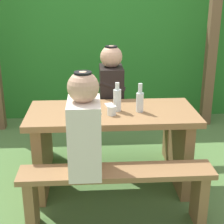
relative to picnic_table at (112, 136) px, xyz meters
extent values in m
plane|color=#4F763B|center=(0.00, 0.00, -0.50)|extent=(12.00, 12.00, 0.00)
cube|color=#287525|center=(0.00, 2.24, 0.39)|extent=(6.40, 0.82, 1.77)
cube|color=brown|center=(1.33, 1.49, 0.63)|extent=(0.12, 0.12, 2.25)
cube|color=olive|center=(0.00, 0.00, 0.21)|extent=(1.40, 0.64, 0.05)
cube|color=olive|center=(-0.60, 0.00, -0.16)|extent=(0.08, 0.54, 0.68)
cube|color=olive|center=(0.60, 0.00, -0.16)|extent=(0.08, 0.54, 0.68)
cube|color=olive|center=(0.00, -0.53, -0.05)|extent=(1.40, 0.24, 0.04)
cube|color=olive|center=(-0.62, -0.53, -0.28)|extent=(0.07, 0.22, 0.43)
cube|color=olive|center=(0.62, -0.53, -0.28)|extent=(0.07, 0.22, 0.43)
cube|color=olive|center=(0.00, 0.53, -0.05)|extent=(1.40, 0.24, 0.04)
cube|color=olive|center=(-0.62, 0.53, -0.28)|extent=(0.07, 0.22, 0.43)
cube|color=olive|center=(0.62, 0.53, -0.28)|extent=(0.07, 0.22, 0.43)
cube|color=silver|center=(-0.22, -0.53, 0.23)|extent=(0.22, 0.34, 0.52)
sphere|color=tan|center=(-0.22, -0.53, 0.59)|extent=(0.21, 0.21, 0.21)
cylinder|color=black|center=(-0.22, -0.53, 0.67)|extent=(0.12, 0.12, 0.02)
cylinder|color=silver|center=(-0.22, -0.39, 0.34)|extent=(0.25, 0.07, 0.15)
cube|color=black|center=(0.03, 0.53, 0.23)|extent=(0.22, 0.34, 0.52)
sphere|color=tan|center=(0.03, 0.53, 0.59)|extent=(0.21, 0.21, 0.21)
cylinder|color=black|center=(0.03, 0.53, 0.67)|extent=(0.12, 0.12, 0.02)
cylinder|color=black|center=(0.03, 0.39, 0.34)|extent=(0.25, 0.07, 0.15)
cylinder|color=silver|center=(-0.01, -0.10, 0.27)|extent=(0.07, 0.07, 0.08)
cylinder|color=silver|center=(0.04, 0.00, 0.32)|extent=(0.07, 0.07, 0.18)
cylinder|color=silver|center=(0.04, 0.00, 0.44)|extent=(0.04, 0.04, 0.06)
cylinder|color=silver|center=(0.23, -0.03, 0.31)|extent=(0.06, 0.06, 0.16)
cylinder|color=silver|center=(0.23, -0.03, 0.43)|extent=(0.03, 0.03, 0.08)
cube|color=silver|center=(-0.01, 0.12, 0.24)|extent=(0.10, 0.15, 0.01)
camera|label=1|loc=(-0.17, -2.69, 1.18)|focal=55.24mm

